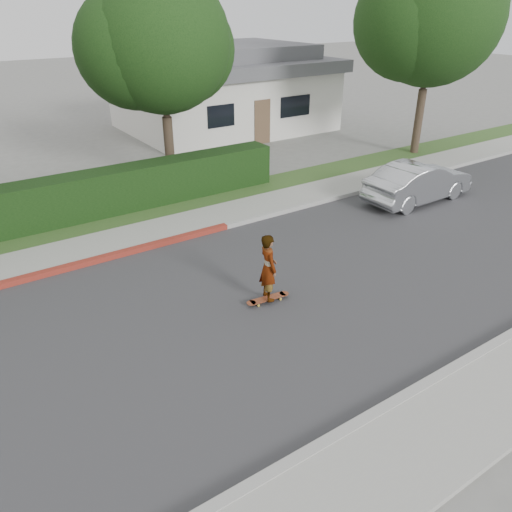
% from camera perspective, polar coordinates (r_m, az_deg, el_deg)
% --- Properties ---
extents(ground, '(120.00, 120.00, 0.00)m').
position_cam_1_polar(ground, '(12.00, 2.49, -4.56)').
color(ground, slate).
rests_on(ground, ground).
extents(road, '(60.00, 8.00, 0.01)m').
position_cam_1_polar(road, '(12.00, 2.49, -4.54)').
color(road, '#2D2D30').
rests_on(road, ground).
extents(curb_near, '(60.00, 0.20, 0.15)m').
position_cam_1_polar(curb_near, '(9.64, 17.53, -14.67)').
color(curb_near, '#9E9E99').
rests_on(curb_near, ground).
extents(sidewalk_near, '(60.00, 1.60, 0.12)m').
position_cam_1_polar(sidewalk_near, '(9.31, 21.90, -17.48)').
color(sidewalk_near, gray).
rests_on(sidewalk_near, ground).
extents(curb_far, '(60.00, 0.20, 0.15)m').
position_cam_1_polar(curb_far, '(15.07, -6.75, 2.54)').
color(curb_far, '#9E9E99').
rests_on(curb_far, ground).
extents(curb_red_section, '(12.00, 0.21, 0.15)m').
position_cam_1_polar(curb_red_section, '(13.81, -25.40, -2.51)').
color(curb_red_section, maroon).
rests_on(curb_red_section, ground).
extents(sidewalk_far, '(60.00, 1.60, 0.12)m').
position_cam_1_polar(sidewalk_far, '(15.81, -8.27, 3.61)').
color(sidewalk_far, gray).
rests_on(sidewalk_far, ground).
extents(planting_strip, '(60.00, 1.60, 0.10)m').
position_cam_1_polar(planting_strip, '(17.17, -10.66, 5.32)').
color(planting_strip, '#2D4C1E').
rests_on(planting_strip, ground).
extents(hedge, '(15.00, 1.00, 1.50)m').
position_cam_1_polar(hedge, '(16.64, -21.20, 5.78)').
color(hedge, black).
rests_on(hedge, ground).
extents(tree_center, '(5.66, 4.84, 7.44)m').
position_cam_1_polar(tree_center, '(19.01, -11.08, 22.49)').
color(tree_center, '#33261C').
rests_on(tree_center, ground).
extents(tree_right, '(6.32, 5.60, 8.56)m').
position_cam_1_polar(tree_right, '(23.82, 19.20, 24.21)').
color(tree_right, '#33261C').
rests_on(tree_right, ground).
extents(house, '(10.60, 8.60, 4.30)m').
position_cam_1_polar(house, '(28.31, -3.78, 18.57)').
color(house, beige).
rests_on(house, ground).
extents(skateboard, '(1.11, 0.33, 0.10)m').
position_cam_1_polar(skateboard, '(11.71, 1.37, -4.87)').
color(skateboard, '#B49731').
rests_on(skateboard, ground).
extents(skateboarder, '(0.50, 0.65, 1.62)m').
position_cam_1_polar(skateboarder, '(11.30, 1.42, -1.32)').
color(skateboarder, white).
rests_on(skateboarder, skateboard).
extents(car_silver, '(4.21, 1.51, 1.38)m').
position_cam_1_polar(car_silver, '(18.38, 18.07, 8.03)').
color(car_silver, '#B8BBC0').
rests_on(car_silver, ground).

